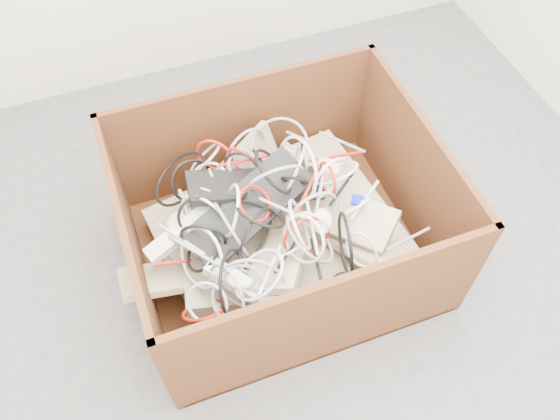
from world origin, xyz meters
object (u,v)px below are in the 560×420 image
object	(u,v)px
cardboard_box	(278,237)
power_strip_left	(185,229)
power_strip_right	(246,288)
vga_plug	(358,201)

from	to	relation	value
cardboard_box	power_strip_left	world-z (taller)	cardboard_box
power_strip_left	power_strip_right	bearing A→B (deg)	-82.37
power_strip_right	vga_plug	world-z (taller)	power_strip_right
power_strip_left	vga_plug	bearing A→B (deg)	-26.46
power_strip_left	vga_plug	distance (m)	0.64
power_strip_right	vga_plug	bearing A→B (deg)	68.96
cardboard_box	vga_plug	distance (m)	0.37
cardboard_box	power_strip_right	world-z (taller)	cardboard_box
cardboard_box	power_strip_left	bearing A→B (deg)	176.69
cardboard_box	power_strip_right	size ratio (longest dim) A/B	3.69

